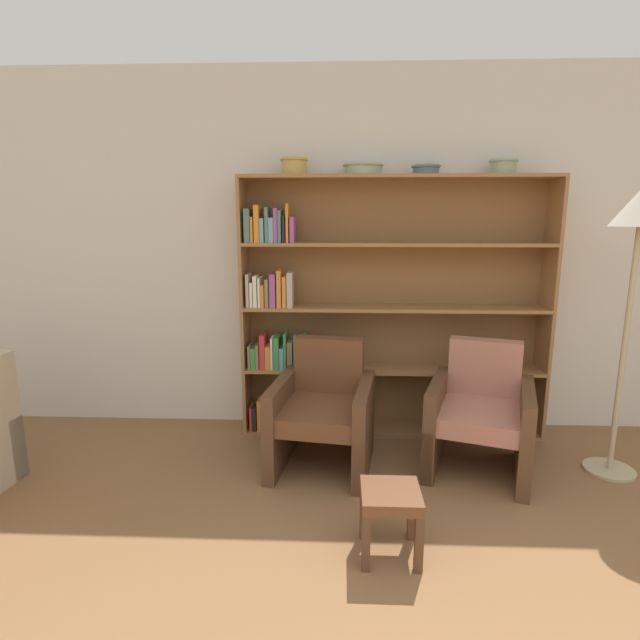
% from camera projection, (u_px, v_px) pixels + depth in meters
% --- Properties ---
extents(wall_back, '(12.00, 0.06, 2.75)m').
position_uv_depth(wall_back, '(409.00, 254.00, 3.85)').
color(wall_back, silver).
rests_on(wall_back, ground).
extents(bookshelf, '(2.28, 0.30, 1.95)m').
position_uv_depth(bookshelf, '(368.00, 310.00, 3.79)').
color(bookshelf, olive).
rests_on(bookshelf, ground).
extents(bowl_stoneware, '(0.20, 0.20, 0.12)m').
position_uv_depth(bowl_stoneware, '(294.00, 166.00, 3.57)').
color(bowl_stoneware, tan).
rests_on(bowl_stoneware, bookshelf).
extents(bowl_olive, '(0.29, 0.29, 0.08)m').
position_uv_depth(bowl_olive, '(363.00, 169.00, 3.55)').
color(bowl_olive, gray).
rests_on(bowl_olive, bookshelf).
extents(bowl_brass, '(0.21, 0.21, 0.07)m').
position_uv_depth(bowl_brass, '(426.00, 169.00, 3.54)').
color(bowl_brass, slate).
rests_on(bowl_brass, bookshelf).
extents(bowl_copper, '(0.20, 0.20, 0.11)m').
position_uv_depth(bowl_copper, '(503.00, 166.00, 3.51)').
color(bowl_copper, gray).
rests_on(bowl_copper, bookshelf).
extents(armchair_leather, '(0.73, 0.77, 0.83)m').
position_uv_depth(armchair_leather, '(323.00, 411.00, 3.36)').
color(armchair_leather, brown).
rests_on(armchair_leather, ground).
extents(armchair_cushioned, '(0.82, 0.85, 0.83)m').
position_uv_depth(armchair_cushioned, '(480.00, 414.00, 3.31)').
color(armchair_cushioned, brown).
rests_on(armchair_cushioned, ground).
extents(floor_lamp, '(0.35, 0.35, 1.84)m').
position_uv_depth(floor_lamp, '(639.00, 232.00, 3.00)').
color(floor_lamp, tan).
rests_on(floor_lamp, ground).
extents(footstool, '(0.29, 0.29, 0.35)m').
position_uv_depth(footstool, '(390.00, 504.00, 2.45)').
color(footstool, brown).
rests_on(footstool, ground).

